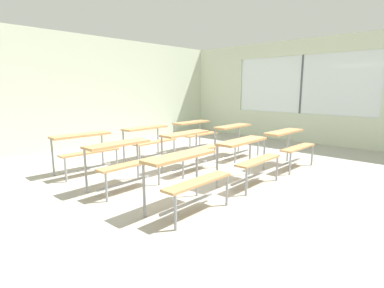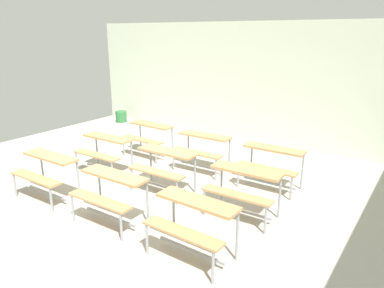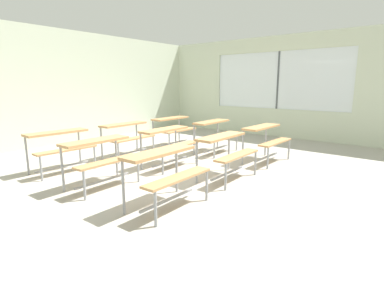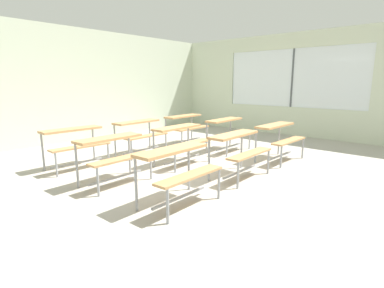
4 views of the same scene
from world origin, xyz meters
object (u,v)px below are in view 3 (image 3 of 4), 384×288
at_px(desk_bench_r1c2, 215,129).
at_px(desk_bench_r0c0, 166,165).
at_px(desk_bench_r1c1, 169,138).
at_px(desk_bench_r2c1, 127,132).
at_px(desk_bench_r2c2, 174,125).
at_px(desk_bench_r0c2, 266,135).
at_px(desk_bench_r2c0, 60,142).
at_px(desk_bench_r1c0, 100,152).
at_px(desk_bench_r0c1, 226,146).

bearing_deg(desk_bench_r1c2, desk_bench_r0c0, -158.47).
distance_m(desk_bench_r1c1, desk_bench_r2c1, 1.25).
distance_m(desk_bench_r2c1, desk_bench_r2c2, 1.50).
relative_size(desk_bench_r0c2, desk_bench_r2c0, 0.99).
xyz_separation_m(desk_bench_r1c0, desk_bench_r2c2, (3.03, 1.22, 0.00)).
height_order(desk_bench_r0c0, desk_bench_r2c1, same).
bearing_deg(desk_bench_r0c0, desk_bench_r0c2, -0.65).
xyz_separation_m(desk_bench_r0c1, desk_bench_r0c2, (1.49, -0.01, 0.00)).
bearing_deg(desk_bench_r2c0, desk_bench_r0c2, -38.91).
height_order(desk_bench_r2c1, desk_bench_r2c2, same).
height_order(desk_bench_r1c2, desk_bench_r2c0, same).
distance_m(desk_bench_r0c1, desk_bench_r2c0, 3.03).
height_order(desk_bench_r2c0, desk_bench_r2c1, same).
distance_m(desk_bench_r1c1, desk_bench_r2c0, 1.99).
bearing_deg(desk_bench_r1c1, desk_bench_r2c1, 88.92).
distance_m(desk_bench_r1c2, desk_bench_r2c2, 1.26).
height_order(desk_bench_r0c0, desk_bench_r1c1, same).
height_order(desk_bench_r0c0, desk_bench_r1c0, same).
xyz_separation_m(desk_bench_r0c2, desk_bench_r1c2, (0.03, 1.30, 0.00)).
xyz_separation_m(desk_bench_r0c0, desk_bench_r2c2, (2.96, 2.57, 0.00)).
bearing_deg(desk_bench_r2c0, desk_bench_r2c1, -0.23).
xyz_separation_m(desk_bench_r1c0, desk_bench_r2c0, (0.03, 1.29, 0.00)).
bearing_deg(desk_bench_r0c2, desk_bench_r1c1, 140.26).
xyz_separation_m(desk_bench_r0c2, desk_bench_r2c0, (-3.04, 2.61, 0.00)).
bearing_deg(desk_bench_r2c1, desk_bench_r1c0, -142.61).
distance_m(desk_bench_r1c1, desk_bench_r1c2, 1.57).
bearing_deg(desk_bench_r2c1, desk_bench_r2c2, -2.05).
bearing_deg(desk_bench_r0c1, desk_bench_r1c2, 38.96).
xyz_separation_m(desk_bench_r0c1, desk_bench_r1c0, (-1.58, 1.31, 0.00)).
bearing_deg(desk_bench_r0c0, desk_bench_r2c0, 89.79).
xyz_separation_m(desk_bench_r0c0, desk_bench_r2c1, (1.45, 2.58, 0.00)).
bearing_deg(desk_bench_r2c1, desk_bench_r0c2, -60.57).
bearing_deg(desk_bench_r0c0, desk_bench_r0c1, 0.32).
bearing_deg(desk_bench_r1c2, desk_bench_r2c1, 139.28).
height_order(desk_bench_r1c0, desk_bench_r1c1, same).
height_order(desk_bench_r1c1, desk_bench_r2c2, same).
height_order(desk_bench_r0c2, desk_bench_r2c1, same).
relative_size(desk_bench_r1c1, desk_bench_r2c1, 1.00).
bearing_deg(desk_bench_r2c1, desk_bench_r0c0, -121.03).
relative_size(desk_bench_r0c0, desk_bench_r2c2, 1.00).
bearing_deg(desk_bench_r2c0, desk_bench_r1c1, -38.95).
bearing_deg(desk_bench_r2c0, desk_bench_r1c2, -21.42).
xyz_separation_m(desk_bench_r0c2, desk_bench_r2c1, (-1.54, 2.56, 0.00)).
xyz_separation_m(desk_bench_r0c0, desk_bench_r1c2, (3.03, 1.32, 0.00)).
relative_size(desk_bench_r0c1, desk_bench_r2c2, 1.00).
distance_m(desk_bench_r1c1, desk_bench_r2c2, 1.94).
distance_m(desk_bench_r2c0, desk_bench_r2c2, 3.00).
relative_size(desk_bench_r1c0, desk_bench_r2c2, 1.01).
bearing_deg(desk_bench_r1c1, desk_bench_r0c2, -42.22).
relative_size(desk_bench_r2c1, desk_bench_r2c2, 1.01).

